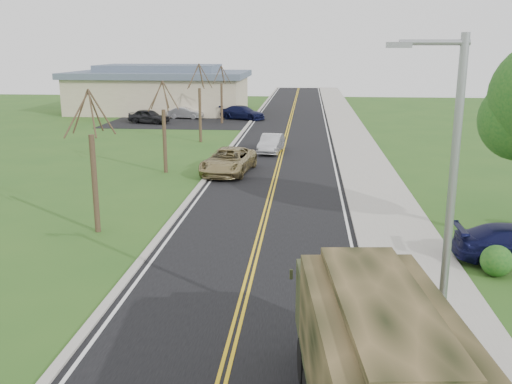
# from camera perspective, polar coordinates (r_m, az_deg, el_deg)

# --- Properties ---
(ground) EXTENTS (160.00, 160.00, 0.00)m
(ground) POSITION_cam_1_polar(r_m,az_deg,el_deg) (14.92, -2.97, -16.83)
(ground) COLOR #29521B
(ground) RESTS_ON ground
(road) EXTENTS (8.00, 120.00, 0.01)m
(road) POSITION_cam_1_polar(r_m,az_deg,el_deg) (53.23, 3.12, 5.96)
(road) COLOR black
(road) RESTS_ON ground
(curb_right) EXTENTS (0.30, 120.00, 0.12)m
(curb_right) POSITION_cam_1_polar(r_m,az_deg,el_deg) (53.24, 7.61, 5.92)
(curb_right) COLOR #9E998E
(curb_right) RESTS_ON ground
(sidewalk_right) EXTENTS (3.20, 120.00, 0.10)m
(sidewalk_right) POSITION_cam_1_polar(r_m,az_deg,el_deg) (53.34, 9.50, 5.85)
(sidewalk_right) COLOR #9E998E
(sidewalk_right) RESTS_ON ground
(curb_left) EXTENTS (0.30, 120.00, 0.10)m
(curb_left) POSITION_cam_1_polar(r_m,az_deg,el_deg) (53.53, -1.35, 6.07)
(curb_left) COLOR #9E998E
(curb_left) RESTS_ON ground
(street_light) EXTENTS (1.65, 0.22, 8.00)m
(street_light) POSITION_cam_1_polar(r_m,az_deg,el_deg) (12.93, 18.48, -1.15)
(street_light) COLOR gray
(street_light) RESTS_ON ground
(bare_tree_a) EXTENTS (1.93, 2.26, 6.08)m
(bare_tree_a) POSITION_cam_1_polar(r_m,az_deg,el_deg) (24.85, -15.91, 1.94)
(bare_tree_a) COLOR #38281C
(bare_tree_a) RESTS_ON ground
(bare_tree_b) EXTENTS (1.83, 2.14, 5.73)m
(bare_tree_b) POSITION_cam_1_polar(r_m,az_deg,el_deg) (36.14, -9.15, 5.79)
(bare_tree_b) COLOR #38281C
(bare_tree_b) RESTS_ON ground
(bare_tree_c) EXTENTS (2.04, 2.39, 6.42)m
(bare_tree_c) POSITION_cam_1_polar(r_m,az_deg,el_deg) (47.73, -5.63, 8.30)
(bare_tree_c) COLOR #38281C
(bare_tree_c) RESTS_ON ground
(bare_tree_d) EXTENTS (1.88, 2.20, 5.91)m
(bare_tree_d) POSITION_cam_1_polar(r_m,az_deg,el_deg) (59.53, -3.46, 9.31)
(bare_tree_d) COLOR #38281C
(bare_tree_d) RESTS_ON ground
(commercial_building) EXTENTS (25.50, 21.50, 5.65)m
(commercial_building) POSITION_cam_1_polar(r_m,az_deg,el_deg) (71.08, -9.53, 10.06)
(commercial_building) COLOR tan
(commercial_building) RESTS_ON ground
(military_truck) EXTENTS (3.09, 7.11, 3.45)m
(military_truck) POSITION_cam_1_polar(r_m,az_deg,el_deg) (11.61, 11.51, -15.62)
(military_truck) COLOR black
(military_truck) RESTS_ON ground
(suv_champagne) EXTENTS (3.31, 5.95, 1.57)m
(suv_champagne) POSITION_cam_1_polar(r_m,az_deg,el_deg) (35.75, -2.77, 3.12)
(suv_champagne) COLOR #928252
(suv_champagne) RESTS_ON ground
(sedan_silver) EXTENTS (1.88, 4.29, 1.37)m
(sedan_silver) POSITION_cam_1_polar(r_m,az_deg,el_deg) (42.86, 1.53, 4.87)
(sedan_silver) COLOR #B7B8BC
(sedan_silver) RESTS_ON ground
(lot_car_dark) EXTENTS (4.63, 2.85, 1.47)m
(lot_car_dark) POSITION_cam_1_polar(r_m,az_deg,el_deg) (60.54, -10.66, 7.45)
(lot_car_dark) COLOR black
(lot_car_dark) RESTS_ON ground
(lot_car_silver) EXTENTS (4.00, 1.85, 1.27)m
(lot_car_silver) POSITION_cam_1_polar(r_m,az_deg,el_deg) (64.13, -7.05, 7.86)
(lot_car_silver) COLOR #B8B8BD
(lot_car_silver) RESTS_ON ground
(lot_car_navy) EXTENTS (5.52, 3.96, 1.48)m
(lot_car_navy) POSITION_cam_1_polar(r_m,az_deg,el_deg) (62.84, -1.34, 7.93)
(lot_car_navy) COLOR black
(lot_car_navy) RESTS_ON ground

